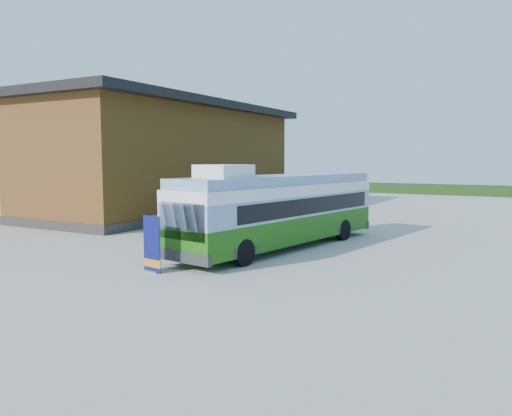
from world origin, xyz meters
The scene contains 10 objects.
ground centered at (0.00, 0.00, 0.00)m, with size 100.00×100.00×0.00m, color #BCB7AD.
barn centered at (-10.50, 10.00, 3.59)m, with size 9.60×21.20×7.50m.
hedge centered at (8.00, 38.00, 0.50)m, with size 40.00×3.00×1.00m, color #264419.
bus centered at (2.47, 1.21, 1.68)m, with size 4.24×11.67×3.51m.
awning centered at (0.24, 1.08, 2.56)m, with size 3.14×4.41×0.51m.
banner centered at (0.79, -4.92, 0.77)m, with size 0.81×0.27×1.87m.
picnic_table centered at (-5.36, 2.96, 0.58)m, with size 1.59×1.47×0.78m.
person_a centered at (-2.79, 8.20, 0.84)m, with size 0.61×0.40×1.68m, color #999999.
person_b centered at (-2.29, 4.85, 0.93)m, with size 0.90×0.70×1.86m, color #999999.
slurry_tanker centered at (-5.70, 20.07, 1.20)m, with size 1.91×5.64×2.08m.
Camera 1 is at (11.61, -17.32, 3.72)m, focal length 35.00 mm.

